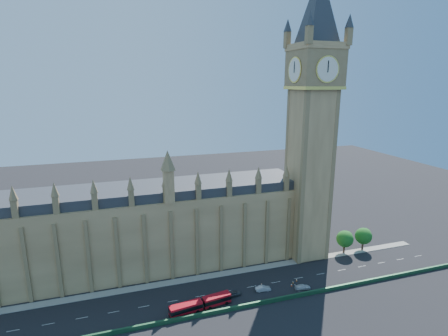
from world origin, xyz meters
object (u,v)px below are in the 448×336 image
object	(u,v)px
red_bus	(201,304)
car_white	(303,287)
car_silver	(263,289)
car_grey	(234,294)

from	to	relation	value
red_bus	car_white	xyz separation A→B (m)	(31.39, 0.20, -0.87)
red_bus	car_silver	size ratio (longest dim) A/B	3.87
car_white	red_bus	bearing A→B (deg)	98.35
red_bus	car_white	world-z (taller)	red_bus
car_grey	car_silver	distance (m)	9.25
car_silver	car_grey	bearing A→B (deg)	93.94
car_silver	car_white	xyz separation A→B (m)	(11.62, -2.77, -0.06)
car_white	car_grey	bearing A→B (deg)	90.09
car_grey	car_silver	size ratio (longest dim) A/B	0.99
red_bus	car_silver	world-z (taller)	red_bus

